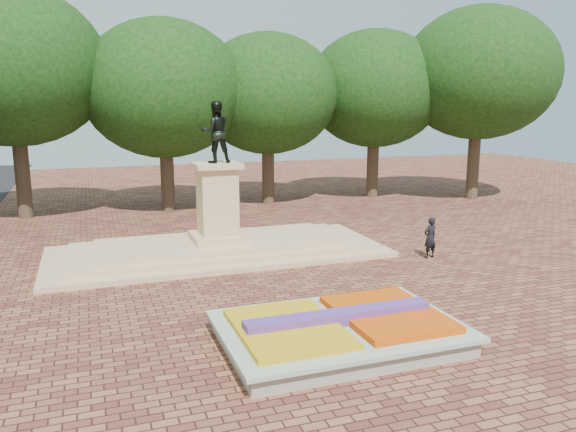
% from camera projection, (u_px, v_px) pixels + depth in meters
% --- Properties ---
extents(ground, '(90.00, 90.00, 0.00)m').
position_uv_depth(ground, '(279.00, 321.00, 16.50)').
color(ground, brown).
rests_on(ground, ground).
extents(flower_bed, '(6.30, 4.30, 0.91)m').
position_uv_depth(flower_bed, '(340.00, 330.00, 14.92)').
color(flower_bed, gray).
rests_on(flower_bed, ground).
extents(monument, '(14.00, 6.00, 6.40)m').
position_uv_depth(monument, '(218.00, 234.00, 23.71)').
color(monument, tan).
rests_on(monument, ground).
extents(tree_row_back, '(44.80, 8.80, 10.43)m').
position_uv_depth(tree_row_back, '(217.00, 97.00, 32.58)').
color(tree_row_back, '#3A2B1F').
rests_on(tree_row_back, ground).
extents(pedestrian, '(0.69, 0.52, 1.71)m').
position_uv_depth(pedestrian, '(430.00, 238.00, 23.18)').
color(pedestrian, black).
rests_on(pedestrian, ground).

